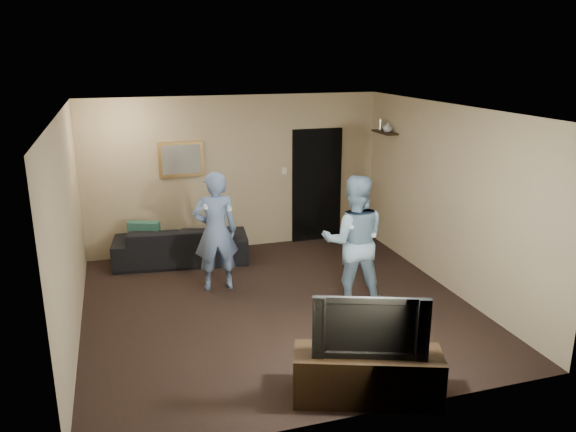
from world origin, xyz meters
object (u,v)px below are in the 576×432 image
object	(u,v)px
sofa	(181,244)
wii_player_left	(216,231)
tv_console	(367,376)
television	(370,323)
wii_player_right	(354,241)

from	to	relation	value
sofa	wii_player_left	size ratio (longest dim) A/B	1.23
tv_console	television	distance (m)	0.57
sofa	wii_player_right	bearing A→B (deg)	138.82
television	wii_player_right	world-z (taller)	wii_player_right
sofa	wii_player_left	xyz separation A→B (m)	(0.36, -1.22, 0.55)
wii_player_left	tv_console	bearing A→B (deg)	-73.58
television	wii_player_left	bearing A→B (deg)	126.70
tv_console	wii_player_left	bearing A→B (deg)	126.70
sofa	tv_console	world-z (taller)	sofa
sofa	wii_player_left	world-z (taller)	wii_player_left
tv_console	television	xyz separation A→B (m)	(0.00, 0.00, 0.57)
sofa	tv_console	size ratio (longest dim) A/B	1.48
television	wii_player_right	distance (m)	2.19
tv_console	television	world-z (taller)	television
sofa	wii_player_right	world-z (taller)	wii_player_right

